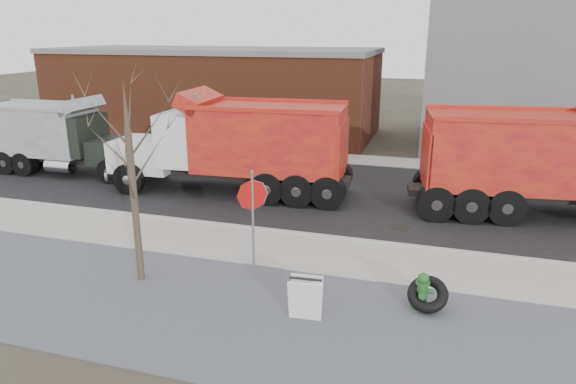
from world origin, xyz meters
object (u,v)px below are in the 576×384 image
(dump_truck_grey, at_px, (57,135))
(sandwich_board, at_px, (305,299))
(dump_truck_red_b, at_px, (238,143))
(fire_hydrant, at_px, (422,292))
(dump_truck_red_a, at_px, (552,160))
(truck_tire, at_px, (428,294))
(stop_sign, at_px, (253,207))

(dump_truck_grey, bearing_deg, sandwich_board, -33.52)
(sandwich_board, distance_m, dump_truck_red_b, 9.97)
(fire_hydrant, height_order, dump_truck_red_b, dump_truck_red_b)
(dump_truck_red_a, height_order, dump_truck_red_b, dump_truck_red_b)
(truck_tire, xyz_separation_m, dump_truck_red_b, (-7.67, 7.22, 1.64))
(fire_hydrant, xyz_separation_m, dump_truck_red_b, (-7.54, 7.18, 1.63))
(dump_truck_red_b, xyz_separation_m, dump_truck_grey, (-9.07, 0.56, -0.29))
(dump_truck_red_a, bearing_deg, dump_truck_grey, 172.56)
(dump_truck_red_a, xyz_separation_m, dump_truck_red_b, (-11.36, -0.62, 0.01))
(fire_hydrant, distance_m, dump_truck_grey, 18.37)
(dump_truck_red_a, distance_m, dump_truck_grey, 20.43)
(sandwich_board, distance_m, dump_truck_grey, 16.80)
(sandwich_board, bearing_deg, dump_truck_red_b, 116.09)
(dump_truck_red_b, bearing_deg, dump_truck_red_a, 179.60)
(dump_truck_red_b, bearing_deg, dump_truck_grey, -7.03)
(sandwich_board, height_order, dump_truck_grey, dump_truck_grey)
(stop_sign, distance_m, dump_truck_red_b, 7.62)
(dump_truck_red_b, distance_m, dump_truck_grey, 9.09)
(fire_hydrant, relative_size, stop_sign, 0.31)
(stop_sign, xyz_separation_m, dump_truck_red_a, (8.12, 7.52, 0.04))
(stop_sign, relative_size, dump_truck_grey, 0.39)
(truck_tire, distance_m, dump_truck_grey, 18.50)
(dump_truck_red_a, height_order, dump_truck_grey, dump_truck_red_a)
(sandwich_board, bearing_deg, dump_truck_red_a, 50.49)
(stop_sign, distance_m, dump_truck_red_a, 11.07)
(sandwich_board, bearing_deg, dump_truck_grey, 142.68)
(truck_tire, distance_m, dump_truck_red_b, 10.66)
(fire_hydrant, distance_m, dump_truck_red_b, 10.54)
(stop_sign, bearing_deg, dump_truck_red_a, 26.72)
(sandwich_board, relative_size, dump_truck_grey, 0.13)
(stop_sign, xyz_separation_m, dump_truck_red_b, (-3.24, 6.90, 0.05))
(fire_hydrant, bearing_deg, truck_tire, -18.78)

